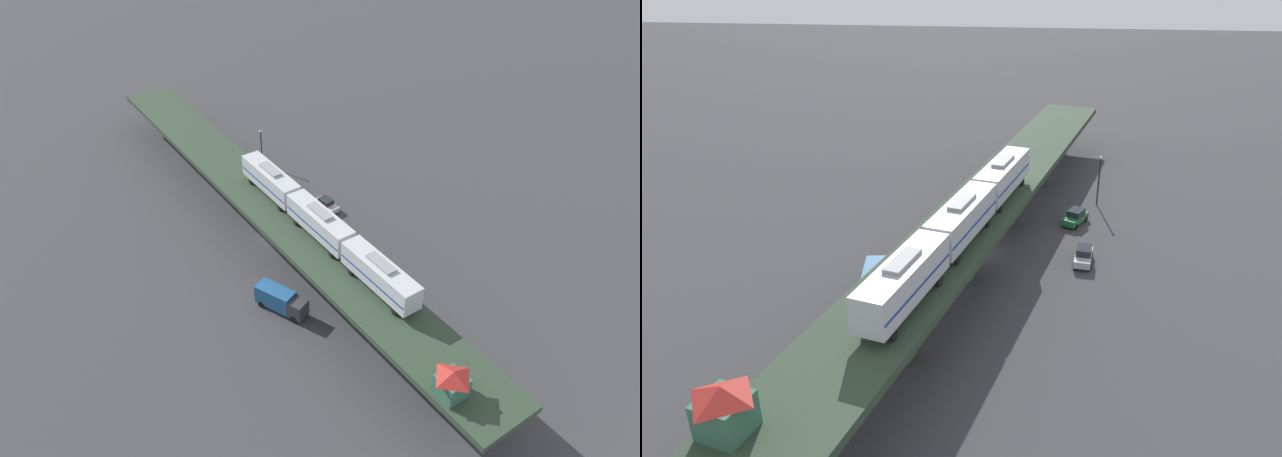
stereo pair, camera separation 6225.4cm
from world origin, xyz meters
TOP-DOWN VIEW (x-y plane):
  - ground_plane at (0.00, 0.00)m, footprint 400.00×400.00m
  - elevated_viaduct at (-0.04, -0.15)m, footprint 31.66×91.09m
  - subway_train at (1.43, 10.87)m, footprint 12.23×36.68m
  - signal_hut at (12.45, 37.64)m, footprint 3.94×3.94m
  - street_car_silver at (-11.21, 1.37)m, footprint 2.43×4.61m
  - street_car_green at (-10.89, -9.28)m, footprint 3.70×4.72m
  - delivery_truck at (10.13, 11.61)m, footprint 3.17×7.43m
  - street_lamp at (-14.16, -15.96)m, footprint 0.44×0.44m

SIDE VIEW (x-z plane):
  - ground_plane at x=0.00m, z-range 0.00..0.00m
  - street_car_silver at x=-11.21m, z-range -0.01..1.88m
  - street_car_green at x=-10.89m, z-range -0.01..1.88m
  - delivery_truck at x=10.13m, z-range 0.16..3.36m
  - street_lamp at x=-14.16m, z-range 0.64..7.58m
  - elevated_viaduct at x=-0.04m, z-range 2.37..8.90m
  - signal_hut at x=12.45m, z-range 6.63..10.03m
  - subway_train at x=1.43m, z-range 6.84..11.29m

